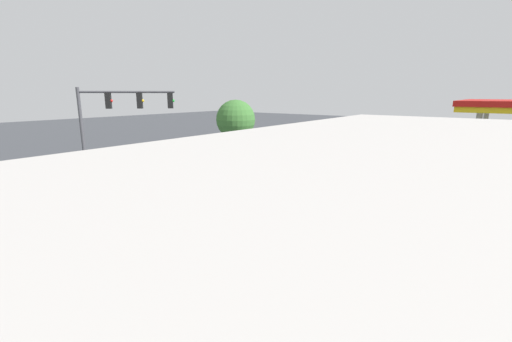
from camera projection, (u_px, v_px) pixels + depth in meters
ground_plane at (256, 190)px, 20.83m from camera, size 144.21×144.21×0.00m
crosswalk_markings at (306, 172)px, 25.69m from camera, size 9.52×5.35×0.01m
traffic_signal_mast at (115, 117)px, 18.77m from camera, size 3.71×3.71×6.08m
car_0 at (361, 185)px, 19.38m from camera, size 4.69×2.19×1.45m
car_1 at (288, 161)px, 26.66m from camera, size 2.19×4.43×1.36m
car_3 at (69, 276)px, 9.68m from camera, size 2.21×4.85×1.46m
pedestrian at (248, 150)px, 30.03m from camera, size 0.42×0.40×1.69m
tree_corner_a at (236, 120)px, 32.36m from camera, size 3.70×3.70×5.22m
tree_corner_b at (313, 228)px, 6.56m from camera, size 3.60×3.60×5.01m
fire_hydrant at (390, 175)px, 22.97m from camera, size 0.22×0.22×0.86m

